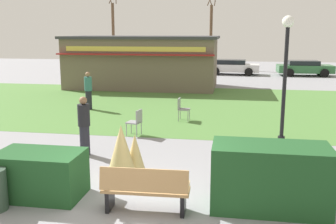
{
  "coord_description": "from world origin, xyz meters",
  "views": [
    {
      "loc": [
        1.85,
        -6.99,
        3.48
      ],
      "look_at": [
        0.1,
        3.58,
        1.27
      ],
      "focal_mm": 42.24,
      "sensor_mm": 36.0,
      "label": 1
    }
  ],
  "objects_px": {
    "person_standing": "(84,126)",
    "tree_left_bg": "(211,35)",
    "lamppost_mid": "(286,64)",
    "food_kiosk": "(143,62)",
    "parked_car_east_slot": "(304,68)",
    "person_strolling": "(88,90)",
    "parked_car_west_slot": "(166,66)",
    "cafe_chair_east": "(182,107)",
    "park_bench": "(145,190)",
    "tree_right_bg": "(113,34)",
    "parked_car_center_slot": "(232,67)",
    "cafe_chair_west": "(136,120)"
  },
  "relations": [
    {
      "from": "cafe_chair_east",
      "to": "person_strolling",
      "type": "xyz_separation_m",
      "value": [
        -4.44,
        1.57,
        0.33
      ]
    },
    {
      "from": "food_kiosk",
      "to": "person_strolling",
      "type": "distance_m",
      "value": 7.52
    },
    {
      "from": "food_kiosk",
      "to": "cafe_chair_east",
      "type": "bearing_deg",
      "value": -67.96
    },
    {
      "from": "lamppost_mid",
      "to": "cafe_chair_east",
      "type": "relative_size",
      "value": 4.42
    },
    {
      "from": "food_kiosk",
      "to": "parked_car_east_slot",
      "type": "distance_m",
      "value": 13.97
    },
    {
      "from": "park_bench",
      "to": "parked_car_east_slot",
      "type": "bearing_deg",
      "value": 74.45
    },
    {
      "from": "cafe_chair_east",
      "to": "tree_left_bg",
      "type": "bearing_deg",
      "value": 90.6
    },
    {
      "from": "person_standing",
      "to": "tree_left_bg",
      "type": "relative_size",
      "value": 0.25
    },
    {
      "from": "park_bench",
      "to": "lamppost_mid",
      "type": "bearing_deg",
      "value": 60.33
    },
    {
      "from": "person_standing",
      "to": "tree_right_bg",
      "type": "xyz_separation_m",
      "value": [
        -7.46,
        27.14,
        2.34
      ]
    },
    {
      "from": "parked_car_west_slot",
      "to": "person_standing",
      "type": "bearing_deg",
      "value": -86.15
    },
    {
      "from": "food_kiosk",
      "to": "parked_car_west_slot",
      "type": "bearing_deg",
      "value": 89.97
    },
    {
      "from": "parked_car_west_slot",
      "to": "lamppost_mid",
      "type": "bearing_deg",
      "value": -70.27
    },
    {
      "from": "lamppost_mid",
      "to": "food_kiosk",
      "type": "bearing_deg",
      "value": 121.74
    },
    {
      "from": "person_strolling",
      "to": "tree_left_bg",
      "type": "bearing_deg",
      "value": 62.62
    },
    {
      "from": "parked_car_center_slot",
      "to": "park_bench",
      "type": "bearing_deg",
      "value": -93.36
    },
    {
      "from": "person_standing",
      "to": "tree_left_bg",
      "type": "distance_m",
      "value": 27.73
    },
    {
      "from": "park_bench",
      "to": "person_strolling",
      "type": "bearing_deg",
      "value": 116.23
    },
    {
      "from": "parked_car_east_slot",
      "to": "tree_left_bg",
      "type": "xyz_separation_m",
      "value": [
        -7.71,
        5.31,
        2.44
      ]
    },
    {
      "from": "cafe_chair_west",
      "to": "tree_right_bg",
      "type": "bearing_deg",
      "value": 108.68
    },
    {
      "from": "park_bench",
      "to": "person_strolling",
      "type": "relative_size",
      "value": 1.02
    },
    {
      "from": "cafe_chair_west",
      "to": "parked_car_east_slot",
      "type": "height_order",
      "value": "parked_car_east_slot"
    },
    {
      "from": "lamppost_mid",
      "to": "parked_car_center_slot",
      "type": "height_order",
      "value": "lamppost_mid"
    },
    {
      "from": "person_standing",
      "to": "parked_car_east_slot",
      "type": "xyz_separation_m",
      "value": [
        9.62,
        22.27,
        -0.22
      ]
    },
    {
      "from": "cafe_chair_west",
      "to": "person_strolling",
      "type": "distance_m",
      "value": 5.22
    },
    {
      "from": "food_kiosk",
      "to": "cafe_chair_east",
      "type": "xyz_separation_m",
      "value": [
        3.65,
        -9.01,
        -1.07
      ]
    },
    {
      "from": "person_strolling",
      "to": "person_standing",
      "type": "distance_m",
      "value": 6.82
    },
    {
      "from": "lamppost_mid",
      "to": "parked_car_west_slot",
      "type": "xyz_separation_m",
      "value": [
        -7.18,
        20.01,
        -1.85
      ]
    },
    {
      "from": "person_strolling",
      "to": "food_kiosk",
      "type": "bearing_deg",
      "value": 67.81
    },
    {
      "from": "lamppost_mid",
      "to": "person_strolling",
      "type": "xyz_separation_m",
      "value": [
        -7.97,
        4.16,
        -1.63
      ]
    },
    {
      "from": "cafe_chair_east",
      "to": "tree_right_bg",
      "type": "height_order",
      "value": "tree_right_bg"
    },
    {
      "from": "person_standing",
      "to": "parked_car_center_slot",
      "type": "height_order",
      "value": "person_standing"
    },
    {
      "from": "cafe_chair_west",
      "to": "cafe_chair_east",
      "type": "relative_size",
      "value": 1.0
    },
    {
      "from": "cafe_chair_east",
      "to": "tree_left_bg",
      "type": "height_order",
      "value": "tree_left_bg"
    },
    {
      "from": "lamppost_mid",
      "to": "food_kiosk",
      "type": "height_order",
      "value": "lamppost_mid"
    },
    {
      "from": "food_kiosk",
      "to": "cafe_chair_west",
      "type": "height_order",
      "value": "food_kiosk"
    },
    {
      "from": "lamppost_mid",
      "to": "cafe_chair_east",
      "type": "distance_m",
      "value": 4.8
    },
    {
      "from": "person_standing",
      "to": "tree_right_bg",
      "type": "height_order",
      "value": "tree_right_bg"
    },
    {
      "from": "person_standing",
      "to": "park_bench",
      "type": "bearing_deg",
      "value": 161.08
    },
    {
      "from": "lamppost_mid",
      "to": "cafe_chair_west",
      "type": "relative_size",
      "value": 4.42
    },
    {
      "from": "park_bench",
      "to": "tree_left_bg",
      "type": "bearing_deg",
      "value": 91.11
    },
    {
      "from": "park_bench",
      "to": "person_strolling",
      "type": "xyz_separation_m",
      "value": [
        -4.79,
        9.73,
        0.38
      ]
    },
    {
      "from": "parked_car_east_slot",
      "to": "tree_left_bg",
      "type": "bearing_deg",
      "value": 145.46
    },
    {
      "from": "food_kiosk",
      "to": "parked_car_east_slot",
      "type": "bearing_deg",
      "value": 37.06
    },
    {
      "from": "parked_car_center_slot",
      "to": "parked_car_east_slot",
      "type": "height_order",
      "value": "same"
    },
    {
      "from": "parked_car_west_slot",
      "to": "parked_car_east_slot",
      "type": "height_order",
      "value": "same"
    },
    {
      "from": "lamppost_mid",
      "to": "tree_left_bg",
      "type": "bearing_deg",
      "value": 98.47
    },
    {
      "from": "food_kiosk",
      "to": "parked_car_center_slot",
      "type": "bearing_deg",
      "value": 56.75
    },
    {
      "from": "parked_car_center_slot",
      "to": "parked_car_east_slot",
      "type": "distance_m",
      "value": 5.61
    },
    {
      "from": "parked_car_center_slot",
      "to": "parked_car_east_slot",
      "type": "xyz_separation_m",
      "value": [
        5.61,
        -0.0,
        0.0
      ]
    }
  ]
}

